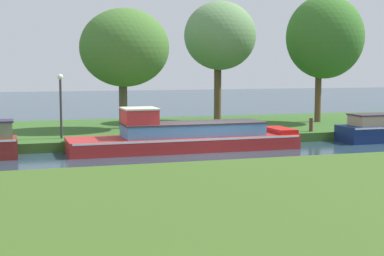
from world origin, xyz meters
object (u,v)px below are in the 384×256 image
at_px(willow_tree_centre, 220,36).
at_px(willow_tree_right, 325,37).
at_px(lamp_post, 61,98).
at_px(mooring_post_far, 311,125).
at_px(mooring_post_near, 252,128).
at_px(willow_tree_left, 125,48).
at_px(red_narrowboat, 185,137).

xyz_separation_m(willow_tree_centre, willow_tree_right, (5.02, -2.48, -0.11)).
distance_m(lamp_post, mooring_post_far, 11.48).
relative_size(lamp_post, mooring_post_near, 5.21).
bearing_deg(lamp_post, willow_tree_left, 40.11).
distance_m(lamp_post, mooring_post_near, 8.52).
bearing_deg(willow_tree_right, mooring_post_near, -147.73).
distance_m(willow_tree_left, willow_tree_right, 10.81).
distance_m(willow_tree_right, mooring_post_far, 6.19).
bearing_deg(willow_tree_left, mooring_post_near, -34.85).
bearing_deg(willow_tree_centre, mooring_post_near, -96.40).
distance_m(willow_tree_right, mooring_post_near, 8.00).
xyz_separation_m(willow_tree_centre, lamp_post, (-9.04, -5.30, -2.94)).
bearing_deg(willow_tree_right, red_narrowboat, -151.56).
height_order(lamp_post, mooring_post_near, lamp_post).
distance_m(willow_tree_centre, mooring_post_far, 7.84).
bearing_deg(mooring_post_far, mooring_post_near, 180.00).
xyz_separation_m(red_narrowboat, willow_tree_right, (9.27, 5.02, 4.42)).
xyz_separation_m(lamp_post, mooring_post_near, (8.36, -0.79, -1.46)).
bearing_deg(willow_tree_right, mooring_post_far, -126.85).
bearing_deg(lamp_post, red_narrowboat, -24.66).
distance_m(willow_tree_centre, lamp_post, 10.89).
bearing_deg(lamp_post, willow_tree_right, 11.32).
relative_size(red_narrowboat, mooring_post_far, 15.17).
bearing_deg(mooring_post_near, willow_tree_centre, 83.60).
height_order(willow_tree_right, lamp_post, willow_tree_right).
height_order(red_narrowboat, willow_tree_left, willow_tree_left).
height_order(red_narrowboat, lamp_post, lamp_post).
relative_size(red_narrowboat, willow_tree_centre, 1.44).
xyz_separation_m(red_narrowboat, willow_tree_centre, (4.24, 7.50, 4.53)).
xyz_separation_m(willow_tree_left, willow_tree_centre, (5.77, 2.55, 0.77)).
height_order(lamp_post, mooring_post_far, lamp_post).
distance_m(willow_tree_centre, willow_tree_right, 5.60).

